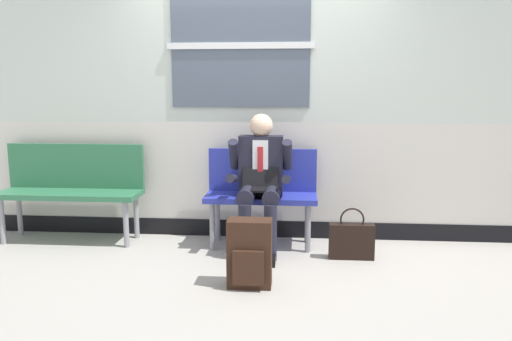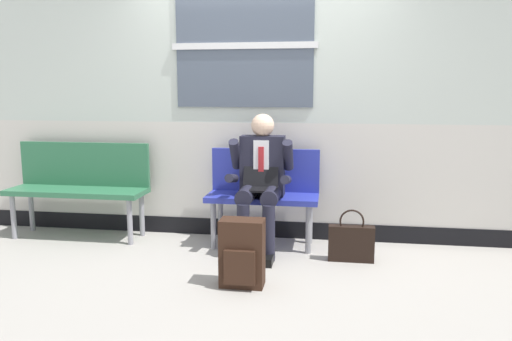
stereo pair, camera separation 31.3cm
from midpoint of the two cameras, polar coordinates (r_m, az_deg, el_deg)
The scene contains 7 objects.
ground_plane at distance 4.58m, azimuth 1.58°, elevation -9.33°, with size 18.00×18.00×0.00m, color #9E9991.
station_wall at distance 4.90m, azimuth 2.46°, elevation 7.48°, with size 6.68×0.16×2.63m.
bench_with_person at distance 4.71m, azimuth 2.78°, elevation -2.15°, with size 1.03×0.42×0.90m.
bench_empty at distance 5.23m, azimuth -17.76°, elevation -1.22°, with size 1.36×0.42×0.93m.
person_seated at distance 4.49m, azimuth 2.52°, elevation -0.98°, with size 0.57×0.70×1.24m.
backpack at distance 3.77m, azimuth 0.80°, elevation -9.48°, with size 0.33×0.22×0.51m.
handbag at distance 4.42m, azimuth 12.79°, elevation -7.99°, with size 0.39×0.10×0.45m.
Camera 2 is at (0.70, -4.29, 1.46)m, focal length 35.17 mm.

